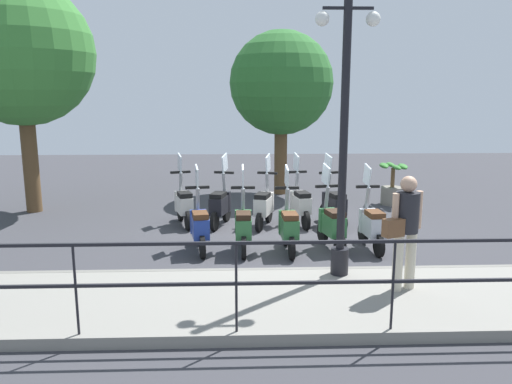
# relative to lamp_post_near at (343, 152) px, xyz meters

# --- Properties ---
(ground_plane) EXTENTS (28.00, 28.00, 0.00)m
(ground_plane) POSITION_rel_lamp_post_near_xyz_m (2.40, 0.66, -2.00)
(ground_plane) COLOR #38383D
(promenade_walkway) EXTENTS (2.20, 20.00, 0.15)m
(promenade_walkway) POSITION_rel_lamp_post_near_xyz_m (-0.75, 0.66, -1.92)
(promenade_walkway) COLOR gray
(promenade_walkway) RESTS_ON ground_plane
(fence_railing) EXTENTS (0.04, 16.03, 1.07)m
(fence_railing) POSITION_rel_lamp_post_near_xyz_m (-1.80, 0.66, -1.09)
(fence_railing) COLOR black
(fence_railing) RESTS_ON promenade_walkway
(lamp_post_near) EXTENTS (0.26, 0.90, 4.18)m
(lamp_post_near) POSITION_rel_lamp_post_near_xyz_m (0.00, 0.00, 0.00)
(lamp_post_near) COLOR black
(lamp_post_near) RESTS_ON promenade_walkway
(pedestrian_with_bag) EXTENTS (0.47, 0.61, 1.59)m
(pedestrian_with_bag) POSITION_rel_lamp_post_near_xyz_m (-0.63, -0.74, -0.92)
(pedestrian_with_bag) COLOR beige
(pedestrian_with_bag) RESTS_ON promenade_walkway
(tree_large) EXTENTS (3.32, 3.32, 5.38)m
(tree_large) POSITION_rel_lamp_post_near_xyz_m (4.93, 6.46, 1.71)
(tree_large) COLOR brown
(tree_large) RESTS_ON ground_plane
(tree_distant) EXTENTS (2.85, 2.85, 4.53)m
(tree_distant) POSITION_rel_lamp_post_near_xyz_m (6.92, 0.29, 1.08)
(tree_distant) COLOR brown
(tree_distant) RESTS_ON ground_plane
(potted_palm) EXTENTS (1.06, 0.66, 1.05)m
(potted_palm) POSITION_rel_lamp_post_near_xyz_m (5.38, -2.46, -1.55)
(potted_palm) COLOR slate
(potted_palm) RESTS_ON ground_plane
(scooter_near_0) EXTENTS (1.23, 0.44, 1.54)m
(scooter_near_0) POSITION_rel_lamp_post_near_xyz_m (1.60, -0.91, -1.51)
(scooter_near_0) COLOR black
(scooter_near_0) RESTS_ON ground_plane
(scooter_near_1) EXTENTS (1.22, 0.49, 1.54)m
(scooter_near_1) POSITION_rel_lamp_post_near_xyz_m (1.68, -0.19, -1.51)
(scooter_near_1) COLOR black
(scooter_near_1) RESTS_ON ground_plane
(scooter_near_2) EXTENTS (1.23, 0.44, 1.54)m
(scooter_near_2) POSITION_rel_lamp_post_near_xyz_m (1.53, 0.61, -1.51)
(scooter_near_2) COLOR black
(scooter_near_2) RESTS_ON ground_plane
(scooter_near_3) EXTENTS (1.23, 0.44, 1.54)m
(scooter_near_3) POSITION_rel_lamp_post_near_xyz_m (1.59, 1.42, -1.51)
(scooter_near_3) COLOR black
(scooter_near_3) RESTS_ON ground_plane
(scooter_near_4) EXTENTS (1.23, 0.47, 1.54)m
(scooter_near_4) POSITION_rel_lamp_post_near_xyz_m (1.64, 2.21, -1.51)
(scooter_near_4) COLOR black
(scooter_near_4) RESTS_ON ground_plane
(scooter_far_0) EXTENTS (1.21, 0.52, 1.54)m
(scooter_far_0) POSITION_rel_lamp_post_near_xyz_m (3.28, -0.53, -1.51)
(scooter_far_0) COLOR black
(scooter_far_0) RESTS_ON ground_plane
(scooter_far_1) EXTENTS (1.22, 0.48, 1.54)m
(scooter_far_1) POSITION_rel_lamp_post_near_xyz_m (3.40, 0.17, -1.51)
(scooter_far_1) COLOR black
(scooter_far_1) RESTS_ON ground_plane
(scooter_far_2) EXTENTS (1.20, 0.55, 1.54)m
(scooter_far_2) POSITION_rel_lamp_post_near_xyz_m (3.29, 0.96, -1.51)
(scooter_far_2) COLOR black
(scooter_far_2) RESTS_ON ground_plane
(scooter_far_3) EXTENTS (1.20, 0.54, 1.54)m
(scooter_far_3) POSITION_rel_lamp_post_near_xyz_m (3.39, 1.89, -1.51)
(scooter_far_3) COLOR black
(scooter_far_3) RESTS_ON ground_plane
(scooter_far_4) EXTENTS (1.20, 0.54, 1.54)m
(scooter_far_4) POSITION_rel_lamp_post_near_xyz_m (3.47, 2.69, -1.51)
(scooter_far_4) COLOR black
(scooter_far_4) RESTS_ON ground_plane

